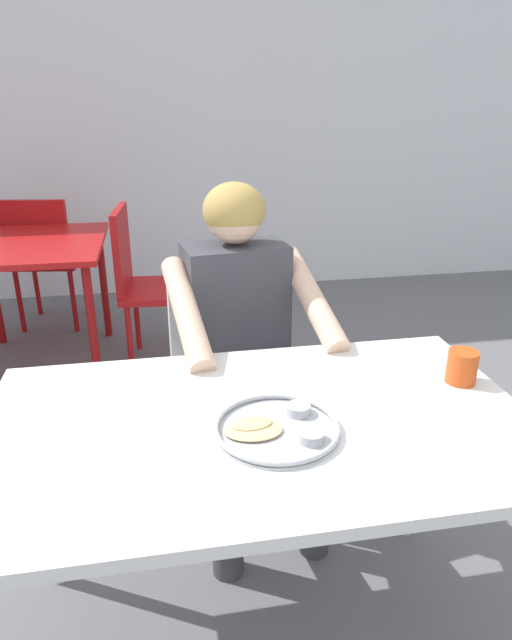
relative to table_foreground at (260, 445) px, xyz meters
name	(u,v)px	position (x,y,z in m)	size (l,w,h in m)	color
back_wall	(171,54)	(-0.03, 3.21, 1.04)	(12.00, 0.12, 3.40)	white
table_foreground	(260,445)	(0.00, 0.00, 0.00)	(1.29, 0.76, 0.73)	white
thali_tray	(277,427)	(0.03, -0.06, 0.08)	(0.29, 0.29, 0.03)	#B7BABF
drinking_cup	(462,366)	(0.56, 0.09, 0.12)	(0.08, 0.08, 0.09)	#D84C19
chair_foreground	(229,358)	(0.03, 0.81, -0.16)	(0.48, 0.45, 0.86)	silver
diner_foreground	(243,331)	(0.05, 0.58, 0.05)	(0.54, 0.59, 1.18)	#3B3B3B
table_background_red	(31,259)	(-0.88, 1.93, -0.03)	(0.76, 0.88, 0.72)	#B71414
chair_red_right	(144,277)	(-0.29, 1.88, -0.15)	(0.45, 0.46, 0.89)	#AF1315
chair_red_far	(44,254)	(-0.92, 2.51, -0.15)	(0.48, 0.46, 0.86)	#AC1314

